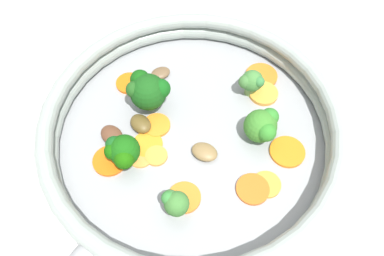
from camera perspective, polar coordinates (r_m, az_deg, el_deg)
name	(u,v)px	position (r m, az deg, el deg)	size (l,w,h in m)	color
ground_plane	(192,141)	(0.50, 0.00, -2.00)	(4.00, 4.00, 0.00)	silver
skillet	(192,138)	(0.49, 0.00, -1.48)	(0.36, 0.36, 0.02)	#939699
skillet_rim_wall	(192,125)	(0.46, 0.00, 0.40)	(0.38, 0.38, 0.04)	#929C94
skillet_rivet_left	(74,214)	(0.45, -17.60, -12.34)	(0.01, 0.01, 0.01)	#929397
carrot_slice_0	(287,152)	(0.48, 14.32, -3.52)	(0.04, 0.04, 0.00)	orange
carrot_slice_1	(141,157)	(0.47, -7.83, -4.33)	(0.03, 0.03, 0.00)	#ED9641
carrot_slice_2	(157,125)	(0.49, -5.42, 0.43)	(0.04, 0.04, 0.00)	orange
carrot_slice_3	(261,76)	(0.55, 10.52, 7.79)	(0.05, 0.05, 0.01)	orange
carrot_slice_4	(267,184)	(0.46, 11.29, -8.43)	(0.03, 0.03, 0.00)	orange
carrot_slice_5	(110,161)	(0.47, -12.43, -4.88)	(0.04, 0.04, 0.00)	orange
carrot_slice_6	(184,197)	(0.44, -1.18, -10.53)	(0.04, 0.04, 0.00)	orange
carrot_slice_7	(156,156)	(0.47, -5.45, -4.23)	(0.03, 0.03, 0.00)	orange
carrot_slice_8	(148,146)	(0.47, -6.68, -2.81)	(0.04, 0.04, 0.00)	orange
carrot_slice_9	(263,93)	(0.53, 10.83, 5.19)	(0.04, 0.04, 0.01)	orange
carrot_slice_10	(129,83)	(0.54, -9.58, 6.75)	(0.04, 0.04, 0.00)	orange
carrot_slice_11	(253,189)	(0.45, 9.22, -9.17)	(0.04, 0.04, 0.00)	orange
broccoli_floret_0	(148,90)	(0.48, -6.78, 5.72)	(0.05, 0.06, 0.06)	#7AAA62
broccoli_floret_1	(262,126)	(0.47, 10.65, 0.33)	(0.05, 0.05, 0.05)	#699454
broccoli_floret_2	(175,202)	(0.41, -2.63, -11.27)	(0.03, 0.03, 0.04)	#84A863
broccoli_floret_3	(252,82)	(0.51, 9.12, 6.95)	(0.03, 0.03, 0.04)	olive
broccoli_floret_4	(122,151)	(0.45, -10.59, -3.51)	(0.04, 0.04, 0.04)	#80B161
mushroom_piece_0	(161,73)	(0.54, -4.82, 8.33)	(0.03, 0.02, 0.01)	brown
mushroom_piece_1	(112,135)	(0.49, -12.13, -1.03)	(0.03, 0.02, 0.01)	brown
mushroom_piece_2	(205,152)	(0.46, 1.93, -3.65)	(0.03, 0.02, 0.01)	olive
mushroom_piece_3	(141,124)	(0.49, -7.83, 0.65)	(0.03, 0.02, 0.01)	brown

